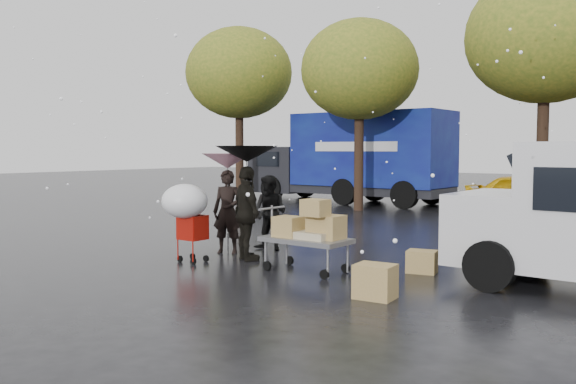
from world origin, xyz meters
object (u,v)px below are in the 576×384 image
Objects in this scene: person_black at (247,213)px; yellow_taxi at (535,196)px; blue_truck at (353,158)px; vendor_cart at (310,230)px; shopping_cart at (186,206)px; person_pink at (228,212)px.

yellow_taxi is at bearing -74.56° from person_black.
person_black is at bearing -67.18° from blue_truck.
vendor_cart is 0.38× the size of yellow_taxi.
person_black is 1.22× the size of shopping_cart.
shopping_cart is 13.64m from blue_truck.
person_pink is 1.15× the size of shopping_cart.
blue_truck is at bearing 118.57° from vendor_cart.
blue_truck is (-4.21, 11.63, 0.92)m from person_pink.
yellow_taxi reaches higher than vendor_cart.
yellow_taxi is (7.36, -1.60, -1.07)m from blue_truck.
person_black is 10.67m from yellow_taxi.
yellow_taxi is (0.72, 10.61, -0.04)m from vendor_cart.
yellow_taxi is at bearing 47.76° from person_pink.
person_pink is 10.52m from yellow_taxi.
person_pink reaches higher than vendor_cart.
yellow_taxi is (3.15, 10.04, -0.15)m from person_pink.
person_black is at bearing 52.19° from shopping_cart.
blue_truck is at bearing -39.25° from person_black.
vendor_cart is (2.44, -0.57, -0.12)m from person_pink.
blue_truck reaches higher than yellow_taxi.
person_black reaches higher than vendor_cart.
yellow_taxi is at bearing 75.14° from shopping_cart.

